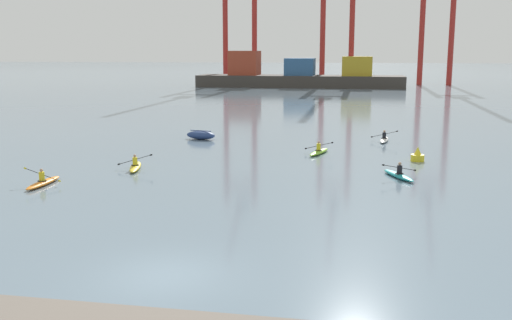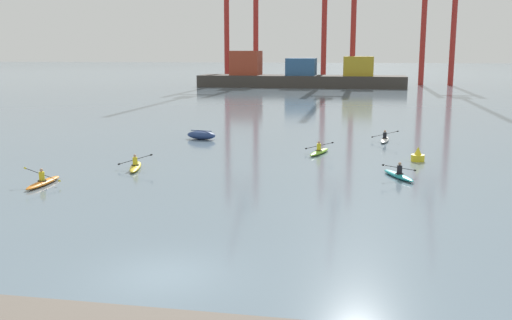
{
  "view_description": "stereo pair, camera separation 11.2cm",
  "coord_description": "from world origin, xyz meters",
  "px_view_note": "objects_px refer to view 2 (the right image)",
  "views": [
    {
      "loc": [
        6.16,
        -17.16,
        7.25
      ],
      "look_at": [
        -0.24,
        17.84,
        0.6
      ],
      "focal_mm": 40.5,
      "sensor_mm": 36.0,
      "label": 1
    },
    {
      "loc": [
        6.27,
        -17.14,
        7.25
      ],
      "look_at": [
        -0.24,
        17.84,
        0.6
      ],
      "focal_mm": 40.5,
      "sensor_mm": 36.0,
      "label": 2
    }
  ],
  "objects_px": {
    "gantry_crane_east_mid": "(440,3)",
    "kayak_lime": "(319,152)",
    "capsized_dinghy": "(201,135)",
    "kayak_white": "(385,139)",
    "container_barge": "(299,76)",
    "kayak_orange": "(43,182)",
    "kayak_teal": "(399,175)",
    "kayak_yellow": "(135,166)",
    "channel_buoy": "(418,156)"
  },
  "relations": [
    {
      "from": "kayak_orange",
      "to": "kayak_lime",
      "type": "height_order",
      "value": "kayak_orange"
    },
    {
      "from": "kayak_lime",
      "to": "kayak_yellow",
      "type": "height_order",
      "value": "kayak_lime"
    },
    {
      "from": "kayak_white",
      "to": "channel_buoy",
      "type": "bearing_deg",
      "value": -77.61
    },
    {
      "from": "kayak_orange",
      "to": "kayak_teal",
      "type": "relative_size",
      "value": 1.02
    },
    {
      "from": "capsized_dinghy",
      "to": "gantry_crane_east_mid",
      "type": "bearing_deg",
      "value": 71.71
    },
    {
      "from": "kayak_teal",
      "to": "kayak_orange",
      "type": "bearing_deg",
      "value": -164.17
    },
    {
      "from": "channel_buoy",
      "to": "kayak_white",
      "type": "relative_size",
      "value": 0.29
    },
    {
      "from": "kayak_lime",
      "to": "kayak_white",
      "type": "bearing_deg",
      "value": 55.03
    },
    {
      "from": "gantry_crane_east_mid",
      "to": "kayak_white",
      "type": "height_order",
      "value": "gantry_crane_east_mid"
    },
    {
      "from": "kayak_teal",
      "to": "container_barge",
      "type": "bearing_deg",
      "value": 100.01
    },
    {
      "from": "kayak_lime",
      "to": "container_barge",
      "type": "bearing_deg",
      "value": 97.32
    },
    {
      "from": "gantry_crane_east_mid",
      "to": "channel_buoy",
      "type": "bearing_deg",
      "value": -97.19
    },
    {
      "from": "container_barge",
      "to": "kayak_teal",
      "type": "xyz_separation_m",
      "value": [
        15.67,
        -88.78,
        -2.19
      ]
    },
    {
      "from": "container_barge",
      "to": "kayak_white",
      "type": "bearing_deg",
      "value": -78.37
    },
    {
      "from": "container_barge",
      "to": "kayak_yellow",
      "type": "distance_m",
      "value": 89.15
    },
    {
      "from": "gantry_crane_east_mid",
      "to": "kayak_teal",
      "type": "relative_size",
      "value": 11.45
    },
    {
      "from": "capsized_dinghy",
      "to": "kayak_yellow",
      "type": "xyz_separation_m",
      "value": [
        -0.62,
        -12.98,
        -0.18
      ]
    },
    {
      "from": "kayak_orange",
      "to": "kayak_white",
      "type": "height_order",
      "value": "kayak_orange"
    },
    {
      "from": "container_barge",
      "to": "channel_buoy",
      "type": "relative_size",
      "value": 43.29
    },
    {
      "from": "kayak_teal",
      "to": "kayak_yellow",
      "type": "bearing_deg",
      "value": -178.81
    },
    {
      "from": "kayak_teal",
      "to": "kayak_white",
      "type": "xyz_separation_m",
      "value": [
        -0.33,
        14.26,
        -0.0
      ]
    },
    {
      "from": "gantry_crane_east_mid",
      "to": "kayak_lime",
      "type": "height_order",
      "value": "gantry_crane_east_mid"
    },
    {
      "from": "capsized_dinghy",
      "to": "kayak_white",
      "type": "height_order",
      "value": "kayak_white"
    },
    {
      "from": "kayak_orange",
      "to": "kayak_white",
      "type": "distance_m",
      "value": 27.57
    },
    {
      "from": "gantry_crane_east_mid",
      "to": "capsized_dinghy",
      "type": "xyz_separation_m",
      "value": [
        -29.18,
        -88.29,
        -17.48
      ]
    },
    {
      "from": "container_barge",
      "to": "kayak_lime",
      "type": "height_order",
      "value": "container_barge"
    },
    {
      "from": "capsized_dinghy",
      "to": "kayak_orange",
      "type": "distance_m",
      "value": 18.6
    },
    {
      "from": "container_barge",
      "to": "kayak_yellow",
      "type": "height_order",
      "value": "container_barge"
    },
    {
      "from": "kayak_orange",
      "to": "capsized_dinghy",
      "type": "bearing_deg",
      "value": 77.8
    },
    {
      "from": "channel_buoy",
      "to": "kayak_yellow",
      "type": "xyz_separation_m",
      "value": [
        -17.77,
        -5.96,
        -0.19
      ]
    },
    {
      "from": "kayak_orange",
      "to": "kayak_lime",
      "type": "distance_m",
      "value": 19.22
    },
    {
      "from": "kayak_yellow",
      "to": "gantry_crane_east_mid",
      "type": "bearing_deg",
      "value": 73.6
    },
    {
      "from": "capsized_dinghy",
      "to": "kayak_lime",
      "type": "xyz_separation_m",
      "value": [
        10.38,
        -5.34,
        -0.18
      ]
    },
    {
      "from": "container_barge",
      "to": "gantry_crane_east_mid",
      "type": "relative_size",
      "value": 1.13
    },
    {
      "from": "capsized_dinghy",
      "to": "kayak_orange",
      "type": "bearing_deg",
      "value": -102.2
    },
    {
      "from": "kayak_orange",
      "to": "kayak_teal",
      "type": "height_order",
      "value": "kayak_orange"
    },
    {
      "from": "gantry_crane_east_mid",
      "to": "kayak_orange",
      "type": "relative_size",
      "value": 11.22
    },
    {
      "from": "container_barge",
      "to": "kayak_orange",
      "type": "bearing_deg",
      "value": -92.33
    },
    {
      "from": "container_barge",
      "to": "kayak_white",
      "type": "height_order",
      "value": "container_barge"
    },
    {
      "from": "kayak_white",
      "to": "capsized_dinghy",
      "type": "bearing_deg",
      "value": -173.92
    },
    {
      "from": "kayak_lime",
      "to": "kayak_teal",
      "type": "bearing_deg",
      "value": -54.49
    },
    {
      "from": "gantry_crane_east_mid",
      "to": "kayak_lime",
      "type": "bearing_deg",
      "value": -101.35
    },
    {
      "from": "container_barge",
      "to": "kayak_orange",
      "type": "height_order",
      "value": "container_barge"
    },
    {
      "from": "gantry_crane_east_mid",
      "to": "kayak_yellow",
      "type": "relative_size",
      "value": 11.13
    },
    {
      "from": "kayak_lime",
      "to": "channel_buoy",
      "type": "bearing_deg",
      "value": -13.9
    },
    {
      "from": "channel_buoy",
      "to": "kayak_teal",
      "type": "xyz_separation_m",
      "value": [
        -1.56,
        -5.62,
        -0.19
      ]
    },
    {
      "from": "gantry_crane_east_mid",
      "to": "kayak_lime",
      "type": "xyz_separation_m",
      "value": [
        -18.8,
        -93.64,
        -17.65
      ]
    },
    {
      "from": "capsized_dinghy",
      "to": "kayak_lime",
      "type": "distance_m",
      "value": 11.68
    },
    {
      "from": "kayak_teal",
      "to": "channel_buoy",
      "type": "bearing_deg",
      "value": 74.45
    },
    {
      "from": "capsized_dinghy",
      "to": "kayak_lime",
      "type": "height_order",
      "value": "kayak_lime"
    }
  ]
}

